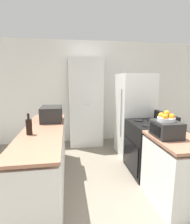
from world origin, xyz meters
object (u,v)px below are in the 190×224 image
at_px(wine_bottle, 29,126).
at_px(toaster_oven, 166,129).
at_px(stove, 148,147).
at_px(microwave, 52,114).
at_px(refrigerator, 134,115).
at_px(pantry_cabinet, 86,103).
at_px(fruit_bowl, 166,117).

bearing_deg(wine_bottle, toaster_oven, -11.94).
bearing_deg(stove, microwave, 166.48).
relative_size(refrigerator, toaster_oven, 4.76).
distance_m(pantry_cabinet, toaster_oven, 2.41).
relative_size(pantry_cabinet, toaster_oven, 5.81).
relative_size(pantry_cabinet, refrigerator, 1.22).
distance_m(refrigerator, toaster_oven, 1.51).
distance_m(microwave, wine_bottle, 0.79).
xyz_separation_m(pantry_cabinet, wine_bottle, (-0.97, -1.89, -0.05)).
bearing_deg(stove, refrigerator, 88.59).
height_order(pantry_cabinet, stove, pantry_cabinet).
distance_m(microwave, toaster_oven, 1.91).
xyz_separation_m(wine_bottle, toaster_oven, (1.78, -0.38, -0.01)).
distance_m(pantry_cabinet, wine_bottle, 2.13).
bearing_deg(pantry_cabinet, fruit_bowl, -70.47).
bearing_deg(fruit_bowl, toaster_oven, -15.94).
bearing_deg(wine_bottle, pantry_cabinet, 63.00).
distance_m(microwave, fruit_bowl, 1.91).
relative_size(pantry_cabinet, stove, 2.01).
xyz_separation_m(refrigerator, toaster_oven, (-0.16, -1.50, 0.13)).
xyz_separation_m(toaster_oven, fruit_bowl, (-0.01, 0.00, 0.15)).
height_order(pantry_cabinet, microwave, pantry_cabinet).
height_order(pantry_cabinet, refrigerator, pantry_cabinet).
xyz_separation_m(microwave, toaster_oven, (1.54, -1.13, -0.03)).
height_order(stove, refrigerator, refrigerator).
xyz_separation_m(pantry_cabinet, fruit_bowl, (0.80, -2.27, 0.09)).
bearing_deg(microwave, refrigerator, 12.20).
bearing_deg(fruit_bowl, pantry_cabinet, 109.53).
relative_size(stove, fruit_bowl, 4.74).
relative_size(toaster_oven, fruit_bowl, 1.64).
bearing_deg(toaster_oven, refrigerator, 83.97).
height_order(microwave, fruit_bowl, fruit_bowl).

